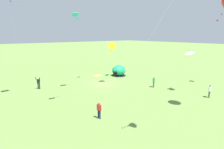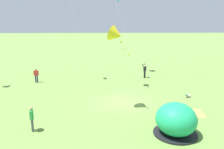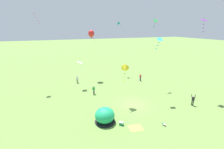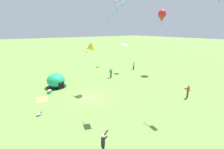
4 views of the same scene
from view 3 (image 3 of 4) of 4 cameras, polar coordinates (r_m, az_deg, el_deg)
The scene contains 17 objects.
ground_plane at distance 25.94m, azimuth 8.25°, elevation -11.36°, with size 300.00×300.00×0.00m, color olive.
popup_tent at distance 21.12m, azimuth -2.73°, elevation -15.33°, with size 2.81×2.81×2.10m.
picnic_blanket at distance 20.81m, azimuth 9.05°, elevation -19.45°, with size 1.70×1.30×0.01m, color gold.
cooler_box at distance 20.99m, azimuth 3.60°, elevation -18.13°, with size 0.64×0.63×0.44m.
toddler_crawling at distance 22.01m, azimuth 19.16°, elevation -17.47°, with size 0.38×0.55×0.32m.
person_far_back at distance 35.78m, azimuth -13.10°, elevation -1.69°, with size 0.59×0.28×1.72m.
person_flying_kite at distance 28.46m, azimuth 28.48°, elevation -8.49°, with size 0.72×0.68×1.89m.
person_center_field at distance 29.33m, azimuth -6.97°, elevation -5.68°, with size 0.57×0.34×1.72m.
person_strolling at distance 36.86m, azimuth 10.76°, elevation -0.97°, with size 0.32×0.58×1.72m.
kite_pink at distance 33.75m, azimuth -27.07°, elevation 18.65°, with size 3.79×3.74×15.18m.
kite_teal at distance 41.07m, azimuth 2.74°, elevation 18.77°, with size 7.16×5.31×13.94m.
kite_yellow at distance 23.64m, azimuth 4.95°, elevation 1.96°, with size 1.95×2.93×6.88m.
kite_purple at distance 30.62m, azimuth 31.55°, elevation 16.48°, with size 2.01×2.12×14.03m.
kite_red at distance 37.12m, azimuth -7.90°, elevation 15.20°, with size 2.37×2.55×11.88m.
kite_green at distance 32.67m, azimuth 16.03°, elevation 18.12°, with size 6.05×4.85×14.02m.
kite_white at distance 31.69m, azimuth -12.09°, elevation 4.17°, with size 1.79×2.54×6.00m.
kite_cyan at distance 26.12m, azimuth 17.46°, elevation 11.85°, with size 5.07×3.36×10.93m.
Camera 3 is at (-11.51, -19.64, 12.43)m, focal length 24.00 mm.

